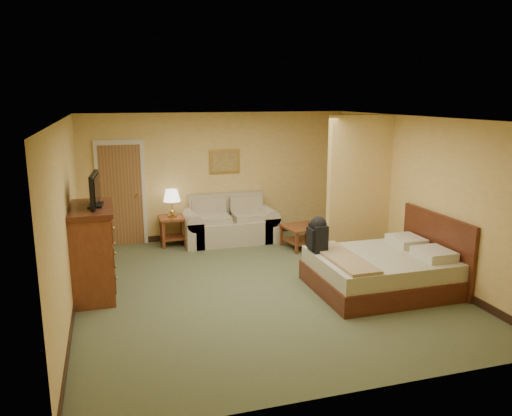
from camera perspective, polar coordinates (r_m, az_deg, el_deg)
name	(u,v)px	position (r m, az deg, el deg)	size (l,w,h in m)	color
floor	(260,287)	(7.90, 0.49, -8.97)	(6.00, 6.00, 0.00)	#505839
ceiling	(261,118)	(7.36, 0.53, 10.21)	(6.00, 6.00, 0.00)	white
back_wall	(218,176)	(10.38, -4.40, 3.67)	(5.50, 0.02, 2.60)	#DEB45E
left_wall	(67,218)	(7.23, -20.82, -1.09)	(0.02, 6.00, 2.60)	#DEB45E
right_wall	(418,195)	(8.72, 18.04, 1.37)	(0.02, 6.00, 2.60)	#DEB45E
partition	(359,188)	(9.19, 11.69, 2.27)	(1.20, 0.15, 2.60)	#DEB45E
door	(121,194)	(10.16, -15.14, 1.54)	(0.94, 0.16, 2.10)	beige
baseboard	(219,234)	(10.63, -4.28, -2.95)	(5.50, 0.02, 0.12)	black
loveseat	(230,227)	(10.21, -3.00, -2.14)	(1.89, 0.88, 0.96)	tan
side_table	(173,226)	(10.06, -9.48, -2.10)	(0.53, 0.53, 0.58)	maroon
table_lamp	(172,196)	(9.93, -9.61, 1.34)	(0.33, 0.33, 0.55)	#B18F41
coffee_table	(302,232)	(9.81, 5.28, -2.76)	(0.79, 0.79, 0.44)	maroon
wall_picture	(225,161)	(10.34, -3.61, 5.33)	(0.64, 0.04, 0.50)	#B78E3F
dresser	(92,251)	(7.77, -18.24, -4.68)	(0.67, 1.27, 1.36)	maroon
tv	(95,191)	(7.56, -17.95, 1.89)	(0.23, 0.79, 0.48)	black
bed	(385,270)	(7.97, 14.56, -6.85)	(2.06, 1.75, 1.13)	#451B10
backpack	(318,233)	(7.78, 7.12, -2.85)	(0.26, 0.32, 0.55)	black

